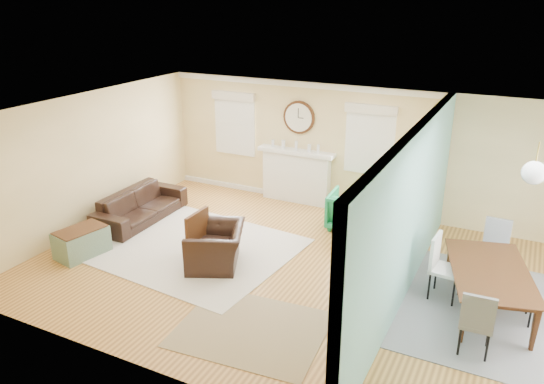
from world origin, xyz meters
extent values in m
plane|color=brown|center=(0.00, 0.00, 0.00)|extent=(9.00, 9.00, 0.00)
cube|color=tan|center=(0.00, 3.00, 1.30)|extent=(9.00, 0.02, 2.60)
cube|color=tan|center=(0.00, -3.00, 1.30)|extent=(9.00, 0.02, 2.60)
cube|color=tan|center=(-4.50, 0.00, 1.30)|extent=(0.02, 6.00, 2.60)
cube|color=white|center=(0.00, 0.00, 2.60)|extent=(9.00, 6.00, 0.02)
cube|color=tan|center=(1.50, 1.40, 1.30)|extent=(0.12, 3.20, 2.60)
cube|color=tan|center=(1.50, -2.50, 1.30)|extent=(0.12, 1.00, 2.60)
cube|color=tan|center=(1.50, -1.10, 2.40)|extent=(0.12, 1.80, 0.40)
cube|color=white|center=(1.43, -0.20, 1.10)|extent=(0.04, 0.12, 2.20)
cube|color=white|center=(1.43, -2.00, 1.10)|extent=(0.04, 0.12, 2.20)
cube|color=white|center=(1.43, -1.10, 2.20)|extent=(0.04, 1.92, 0.12)
cube|color=#83C8BF|center=(1.57, 0.00, 1.30)|extent=(0.02, 6.00, 2.60)
cube|color=white|center=(-1.50, 2.88, 0.55)|extent=(1.50, 0.24, 1.10)
cube|color=white|center=(-1.50, 2.85, 1.13)|extent=(1.70, 0.30, 0.08)
cube|color=black|center=(-1.50, 2.98, 0.50)|extent=(0.85, 0.02, 0.75)
cube|color=gold|center=(-1.50, 2.87, 0.42)|extent=(0.85, 0.02, 0.62)
cylinder|color=#4A2910|center=(-1.50, 2.97, 1.85)|extent=(0.70, 0.06, 0.70)
cylinder|color=silver|center=(-1.50, 2.94, 1.85)|extent=(0.60, 0.01, 0.60)
cube|color=black|center=(-1.50, 2.93, 1.95)|extent=(0.02, 0.01, 0.20)
cube|color=black|center=(-1.44, 2.93, 1.85)|extent=(0.12, 0.01, 0.02)
cube|color=white|center=(-3.05, 2.98, 1.55)|extent=(0.90, 0.03, 1.30)
cube|color=white|center=(-3.05, 2.95, 1.55)|extent=(1.00, 0.04, 1.40)
cube|color=beige|center=(-3.05, 2.91, 2.18)|extent=(1.05, 0.10, 0.18)
cube|color=white|center=(0.05, 2.98, 1.55)|extent=(0.90, 0.03, 1.30)
cube|color=white|center=(0.05, 2.95, 1.55)|extent=(1.00, 0.04, 1.40)
cube|color=beige|center=(0.05, 2.91, 2.18)|extent=(1.05, 0.10, 0.18)
cylinder|color=gold|center=(3.00, 0.00, 2.45)|extent=(0.02, 0.02, 0.30)
sphere|color=white|center=(3.00, 0.00, 2.20)|extent=(0.30, 0.30, 0.30)
cube|color=beige|center=(-2.15, -0.05, 0.01)|extent=(3.56, 3.16, 0.02)
cube|color=tan|center=(-0.10, -1.73, 0.01)|extent=(2.09, 1.76, 0.01)
cube|color=gray|center=(2.72, 0.19, 0.01)|extent=(2.44, 3.05, 0.01)
imported|color=black|center=(-3.86, 0.54, 0.31)|extent=(0.86, 2.12, 0.61)
imported|color=black|center=(-1.51, -0.38, 0.34)|extent=(1.27, 1.33, 0.68)
imported|color=#107A48|center=(0.00, 2.06, 0.36)|extent=(0.82, 0.84, 0.72)
cube|color=gray|center=(-3.78, -1.12, 0.24)|extent=(0.68, 0.94, 0.48)
cube|color=#4A2910|center=(-3.78, -1.12, 0.49)|extent=(0.65, 0.90, 0.02)
cube|color=brown|center=(1.17, 1.72, 0.40)|extent=(0.53, 1.58, 0.80)
cube|color=#4A2910|center=(0.90, 1.25, 0.55)|extent=(0.01, 0.42, 0.22)
cube|color=#4A2910|center=(0.90, 1.25, 0.28)|extent=(0.01, 0.42, 0.22)
cube|color=#4A2910|center=(0.90, 1.72, 0.55)|extent=(0.01, 0.42, 0.22)
cube|color=#4A2910|center=(0.90, 1.72, 0.28)|extent=(0.01, 0.42, 0.22)
cube|color=#4A2910|center=(0.90, 2.20, 0.55)|extent=(0.01, 0.42, 0.22)
cube|color=#4A2910|center=(0.90, 2.20, 0.28)|extent=(0.01, 0.42, 0.22)
imported|color=black|center=(1.15, 1.72, 1.13)|extent=(0.21, 1.15, 0.66)
cylinder|color=white|center=(1.21, 0.84, 0.25)|extent=(0.34, 0.34, 0.50)
imported|color=#337F33|center=(1.21, 0.84, 0.69)|extent=(0.34, 0.38, 0.37)
imported|color=#4A2910|center=(2.72, 0.19, 0.33)|extent=(1.50, 2.09, 0.66)
cube|color=gray|center=(2.66, 1.37, 0.43)|extent=(0.41, 0.41, 0.05)
cube|color=gray|center=(2.66, 1.37, 0.67)|extent=(0.40, 0.06, 0.48)
cylinder|color=black|center=(2.83, 1.52, 0.20)|extent=(0.03, 0.03, 0.40)
cylinder|color=black|center=(2.82, 1.20, 0.20)|extent=(0.03, 0.03, 0.40)
cylinder|color=black|center=(2.50, 1.53, 0.20)|extent=(0.03, 0.03, 0.40)
cylinder|color=black|center=(2.49, 1.21, 0.20)|extent=(0.03, 0.03, 0.40)
cube|color=gray|center=(2.65, -0.88, 0.43)|extent=(0.42, 0.42, 0.05)
cube|color=gray|center=(2.65, -0.88, 0.67)|extent=(0.40, 0.07, 0.48)
cylinder|color=black|center=(2.50, -1.05, 0.20)|extent=(0.03, 0.03, 0.40)
cylinder|color=black|center=(2.48, -0.72, 0.20)|extent=(0.03, 0.03, 0.40)
cylinder|color=black|center=(2.82, -1.03, 0.20)|extent=(0.03, 0.03, 0.40)
cylinder|color=black|center=(2.81, -0.71, 0.20)|extent=(0.03, 0.03, 0.40)
cube|color=white|center=(2.09, 0.26, 0.47)|extent=(0.47, 0.47, 0.05)
cube|color=white|center=(2.09, 0.26, 0.73)|extent=(0.09, 0.44, 0.52)
cylinder|color=black|center=(1.93, 0.45, 0.22)|extent=(0.03, 0.03, 0.44)
cylinder|color=black|center=(2.28, 0.42, 0.22)|extent=(0.03, 0.03, 0.44)
cylinder|color=black|center=(1.90, 0.10, 0.22)|extent=(0.03, 0.03, 0.44)
cylinder|color=black|center=(2.25, 0.07, 0.22)|extent=(0.03, 0.03, 0.44)
cylinder|color=black|center=(3.27, -0.01, 0.22)|extent=(0.03, 0.03, 0.43)
cylinder|color=black|center=(3.23, 0.34, 0.22)|extent=(0.03, 0.03, 0.43)
camera|label=1|loc=(2.87, -7.05, 4.31)|focal=35.00mm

